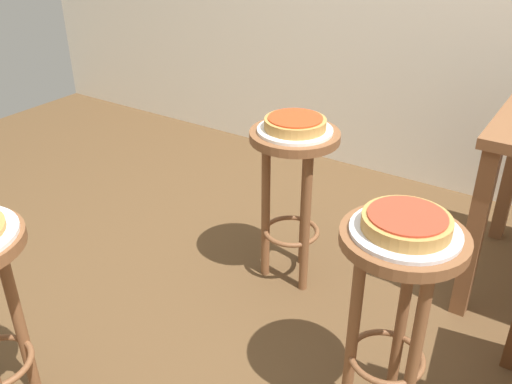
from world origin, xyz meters
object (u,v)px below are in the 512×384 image
Objects in this scene: serving_plate_leftside at (295,130)px; stool_leftside at (293,175)px; serving_plate_middle at (405,231)px; pizza_leftside at (295,123)px; pizza_middle at (407,222)px; stool_middle at (397,288)px.

stool_leftside is at bearing 135.00° from serving_plate_leftside.
serving_plate_middle is 0.76m from serving_plate_leftside.
serving_plate_middle is 0.78m from stool_leftside.
pizza_leftside is at bearing -45.00° from stool_leftside.
pizza_middle is at bearing -37.38° from stool_leftside.
pizza_middle reaches higher than serving_plate_middle.
pizza_middle is 1.01× the size of pizza_leftside.
serving_plate_middle is 1.03× the size of serving_plate_leftside.
serving_plate_middle is at bearing -37.38° from stool_leftside.
pizza_leftside is (-0.60, 0.46, 0.03)m from serving_plate_middle.
stool_middle is at bearing -37.38° from serving_plate_leftside.
stool_middle is at bearing -37.38° from stool_leftside.
stool_leftside is 0.22m from pizza_leftside.
stool_leftside is 2.31× the size of serving_plate_leftside.
pizza_middle is 0.79m from stool_leftside.
stool_middle is 0.19m from serving_plate_middle.
serving_plate_middle is 0.03m from pizza_middle.
serving_plate_leftside is 0.03m from pizza_leftside.
stool_leftside is 0.19m from serving_plate_leftside.
stool_leftside is (-0.60, 0.46, -0.22)m from pizza_middle.
stool_middle is 0.78m from serving_plate_leftside.
pizza_leftside is at bearing 142.62° from pizza_middle.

